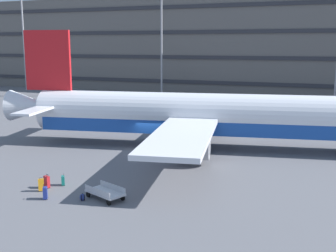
{
  "coord_description": "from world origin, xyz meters",
  "views": [
    {
      "loc": [
        15.41,
        -35.25,
        9.64
      ],
      "look_at": [
        3.06,
        -2.63,
        3.0
      ],
      "focal_mm": 45.86,
      "sensor_mm": 36.0,
      "label": 1
    }
  ],
  "objects_px": {
    "airliner": "(202,116)",
    "backpack_small": "(82,197)",
    "suitcase_large": "(63,180)",
    "suitcase_teal": "(45,193)",
    "suitcase_red": "(47,182)",
    "suitcase_upright": "(41,185)",
    "baggage_cart": "(105,192)"
  },
  "relations": [
    {
      "from": "baggage_cart",
      "to": "suitcase_upright",
      "type": "bearing_deg",
      "value": -177.07
    },
    {
      "from": "backpack_small",
      "to": "suitcase_large",
      "type": "bearing_deg",
      "value": 143.54
    },
    {
      "from": "airliner",
      "to": "suitcase_red",
      "type": "height_order",
      "value": "airliner"
    },
    {
      "from": "suitcase_teal",
      "to": "backpack_small",
      "type": "distance_m",
      "value": 2.42
    },
    {
      "from": "suitcase_upright",
      "to": "suitcase_red",
      "type": "height_order",
      "value": "suitcase_upright"
    },
    {
      "from": "suitcase_large",
      "to": "suitcase_upright",
      "type": "bearing_deg",
      "value": -112.66
    },
    {
      "from": "airliner",
      "to": "suitcase_large",
      "type": "bearing_deg",
      "value": -112.05
    },
    {
      "from": "suitcase_teal",
      "to": "backpack_small",
      "type": "xyz_separation_m",
      "value": [
        2.34,
        0.6,
        -0.2
      ]
    },
    {
      "from": "suitcase_large",
      "to": "suitcase_red",
      "type": "distance_m",
      "value": 1.12
    },
    {
      "from": "suitcase_upright",
      "to": "backpack_small",
      "type": "height_order",
      "value": "suitcase_upright"
    },
    {
      "from": "suitcase_upright",
      "to": "backpack_small",
      "type": "xyz_separation_m",
      "value": [
        3.51,
        -0.55,
        -0.23
      ]
    },
    {
      "from": "airliner",
      "to": "suitcase_large",
      "type": "xyz_separation_m",
      "value": [
        -5.83,
        -14.39,
        -2.66
      ]
    },
    {
      "from": "backpack_small",
      "to": "baggage_cart",
      "type": "xyz_separation_m",
      "value": [
        1.19,
        0.79,
        0.21
      ]
    },
    {
      "from": "suitcase_large",
      "to": "suitcase_red",
      "type": "height_order",
      "value": "suitcase_red"
    },
    {
      "from": "suitcase_large",
      "to": "suitcase_red",
      "type": "xyz_separation_m",
      "value": [
        -0.72,
        -0.86,
        0.08
      ]
    },
    {
      "from": "suitcase_teal",
      "to": "suitcase_red",
      "type": "bearing_deg",
      "value": 123.82
    },
    {
      "from": "backpack_small",
      "to": "suitcase_teal",
      "type": "bearing_deg",
      "value": -165.71
    },
    {
      "from": "suitcase_large",
      "to": "suitcase_teal",
      "type": "xyz_separation_m",
      "value": [
        0.52,
        -2.71,
        0.06
      ]
    },
    {
      "from": "suitcase_upright",
      "to": "suitcase_large",
      "type": "bearing_deg",
      "value": 67.34
    },
    {
      "from": "suitcase_teal",
      "to": "suitcase_red",
      "type": "height_order",
      "value": "suitcase_teal"
    },
    {
      "from": "suitcase_teal",
      "to": "baggage_cart",
      "type": "relative_size",
      "value": 0.29
    },
    {
      "from": "suitcase_red",
      "to": "backpack_small",
      "type": "distance_m",
      "value": 3.8
    },
    {
      "from": "suitcase_teal",
      "to": "baggage_cart",
      "type": "height_order",
      "value": "suitcase_teal"
    },
    {
      "from": "suitcase_upright",
      "to": "baggage_cart",
      "type": "distance_m",
      "value": 4.71
    },
    {
      "from": "suitcase_teal",
      "to": "backpack_small",
      "type": "relative_size",
      "value": 1.88
    },
    {
      "from": "baggage_cart",
      "to": "backpack_small",
      "type": "bearing_deg",
      "value": -146.44
    },
    {
      "from": "suitcase_large",
      "to": "suitcase_teal",
      "type": "bearing_deg",
      "value": -79.07
    },
    {
      "from": "airliner",
      "to": "backpack_small",
      "type": "xyz_separation_m",
      "value": [
        -2.97,
        -16.5,
        -2.8
      ]
    },
    {
      "from": "suitcase_upright",
      "to": "airliner",
      "type": "bearing_deg",
      "value": 67.89
    },
    {
      "from": "airliner",
      "to": "backpack_small",
      "type": "relative_size",
      "value": 77.32
    },
    {
      "from": "suitcase_upright",
      "to": "suitcase_teal",
      "type": "bearing_deg",
      "value": -44.15
    },
    {
      "from": "suitcase_red",
      "to": "suitcase_upright",
      "type": "bearing_deg",
      "value": -84.94
    }
  ]
}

